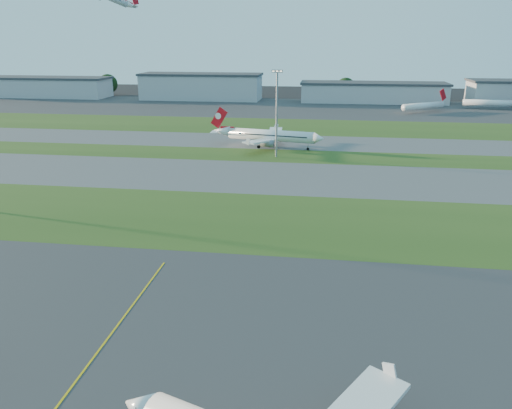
% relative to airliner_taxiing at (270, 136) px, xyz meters
% --- Properties ---
extents(ground, '(700.00, 700.00, 0.00)m').
position_rel_airliner_taxiing_xyz_m(ground, '(-11.45, -121.92, -3.95)').
color(ground, black).
rests_on(ground, ground).
extents(apron_near, '(300.00, 70.00, 0.01)m').
position_rel_airliner_taxiing_xyz_m(apron_near, '(-11.45, -121.92, -3.95)').
color(apron_near, '#333335').
rests_on(apron_near, ground).
extents(grass_strip_a, '(300.00, 34.00, 0.01)m').
position_rel_airliner_taxiing_xyz_m(grass_strip_a, '(-11.45, -69.92, -3.95)').
color(grass_strip_a, '#2B4918').
rests_on(grass_strip_a, ground).
extents(taxiway_a, '(300.00, 32.00, 0.01)m').
position_rel_airliner_taxiing_xyz_m(taxiway_a, '(-11.45, -36.92, -3.95)').
color(taxiway_a, '#515154').
rests_on(taxiway_a, ground).
extents(grass_strip_b, '(300.00, 18.00, 0.01)m').
position_rel_airliner_taxiing_xyz_m(grass_strip_b, '(-11.45, -11.92, -3.95)').
color(grass_strip_b, '#2B4918').
rests_on(grass_strip_b, ground).
extents(taxiway_b, '(300.00, 26.00, 0.01)m').
position_rel_airliner_taxiing_xyz_m(taxiway_b, '(-11.45, 10.08, -3.95)').
color(taxiway_b, '#515154').
rests_on(taxiway_b, ground).
extents(grass_strip_c, '(300.00, 40.00, 0.01)m').
position_rel_airliner_taxiing_xyz_m(grass_strip_c, '(-11.45, 43.08, -3.95)').
color(grass_strip_c, '#2B4918').
rests_on(grass_strip_c, ground).
extents(apron_far, '(400.00, 80.00, 0.01)m').
position_rel_airliner_taxiing_xyz_m(apron_far, '(-11.45, 103.08, -3.95)').
color(apron_far, '#333335').
rests_on(apron_far, ground).
extents(yellow_line, '(0.25, 60.00, 0.02)m').
position_rel_airliner_taxiing_xyz_m(yellow_line, '(-6.45, -121.92, -3.95)').
color(yellow_line, gold).
rests_on(yellow_line, ground).
extents(airliner_taxiing, '(35.76, 30.06, 11.26)m').
position_rel_airliner_taxiing_xyz_m(airliner_taxiing, '(0.00, 0.00, 0.00)').
color(airliner_taxiing, white).
rests_on(airliner_taxiing, ground).
extents(mini_jet_near, '(23.85, 18.66, 9.48)m').
position_rel_airliner_taxiing_xyz_m(mini_jet_near, '(64.87, 93.49, -0.67)').
color(mini_jet_near, white).
rests_on(mini_jet_near, ground).
extents(mini_jet_far, '(28.64, 4.73, 9.48)m').
position_rel_airliner_taxiing_xyz_m(mini_jet_far, '(100.80, 110.87, -0.67)').
color(mini_jet_far, white).
rests_on(mini_jet_far, ground).
extents(light_mast_centre, '(3.20, 0.70, 25.80)m').
position_rel_airliner_taxiing_xyz_m(light_mast_centre, '(3.55, -13.92, 10.86)').
color(light_mast_centre, gray).
rests_on(light_mast_centre, ground).
extents(hangar_far_west, '(91.80, 23.00, 12.20)m').
position_rel_airliner_taxiing_xyz_m(hangar_far_west, '(-161.45, 133.08, 2.18)').
color(hangar_far_west, '#96999D').
rests_on(hangar_far_west, ground).
extents(hangar_west, '(71.40, 23.00, 15.20)m').
position_rel_airliner_taxiing_xyz_m(hangar_west, '(-56.45, 133.08, 3.68)').
color(hangar_west, '#96999D').
rests_on(hangar_west, ground).
extents(hangar_east, '(81.60, 23.00, 11.20)m').
position_rel_airliner_taxiing_xyz_m(hangar_east, '(43.55, 133.08, 1.68)').
color(hangar_east, '#96999D').
rests_on(hangar_east, ground).
extents(tree_west, '(12.10, 12.10, 13.20)m').
position_rel_airliner_taxiing_xyz_m(tree_west, '(-121.45, 148.08, 3.18)').
color(tree_west, black).
rests_on(tree_west, ground).
extents(tree_mid_west, '(9.90, 9.90, 10.80)m').
position_rel_airliner_taxiing_xyz_m(tree_mid_west, '(-31.45, 144.08, 1.88)').
color(tree_mid_west, black).
rests_on(tree_mid_west, ground).
extents(tree_mid_east, '(11.55, 11.55, 12.60)m').
position_rel_airliner_taxiing_xyz_m(tree_mid_east, '(28.55, 147.08, 2.86)').
color(tree_mid_east, black).
rests_on(tree_mid_east, ground).
extents(tree_east, '(10.45, 10.45, 11.40)m').
position_rel_airliner_taxiing_xyz_m(tree_east, '(103.55, 145.08, 2.21)').
color(tree_east, black).
rests_on(tree_east, ground).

